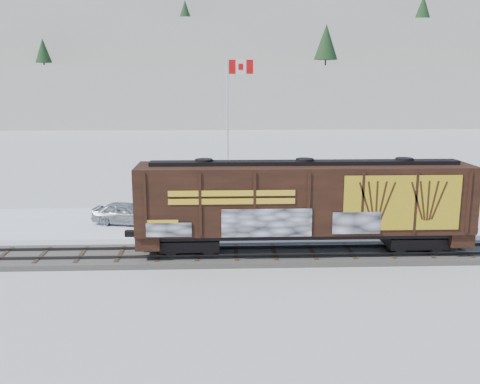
{
  "coord_description": "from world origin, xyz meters",
  "views": [
    {
      "loc": [
        -0.83,
        -26.64,
        9.03
      ],
      "look_at": [
        0.32,
        3.0,
        2.89
      ],
      "focal_mm": 40.0,
      "sensor_mm": 36.0,
      "label": 1
    }
  ],
  "objects_px": {
    "car_dark": "(359,215)",
    "car_silver": "(126,213)",
    "car_white": "(281,216)",
    "hopper_railcar": "(304,201)",
    "flagpole": "(229,152)"
  },
  "relations": [
    {
      "from": "hopper_railcar",
      "to": "car_white",
      "type": "bearing_deg",
      "value": 94.38
    },
    {
      "from": "car_silver",
      "to": "car_white",
      "type": "bearing_deg",
      "value": -82.17
    },
    {
      "from": "hopper_railcar",
      "to": "car_silver",
      "type": "height_order",
      "value": "hopper_railcar"
    },
    {
      "from": "hopper_railcar",
      "to": "flagpole",
      "type": "bearing_deg",
      "value": 106.05
    },
    {
      "from": "car_white",
      "to": "car_dark",
      "type": "distance_m",
      "value": 4.97
    },
    {
      "from": "hopper_railcar",
      "to": "car_dark",
      "type": "relative_size",
      "value": 3.66
    },
    {
      "from": "car_silver",
      "to": "car_white",
      "type": "distance_m",
      "value": 9.94
    },
    {
      "from": "flagpole",
      "to": "car_silver",
      "type": "relative_size",
      "value": 2.51
    },
    {
      "from": "car_white",
      "to": "car_dark",
      "type": "bearing_deg",
      "value": -101.41
    },
    {
      "from": "car_dark",
      "to": "car_silver",
      "type": "bearing_deg",
      "value": 81.98
    },
    {
      "from": "car_dark",
      "to": "car_white",
      "type": "bearing_deg",
      "value": 85.18
    },
    {
      "from": "flagpole",
      "to": "car_silver",
      "type": "distance_m",
      "value": 9.32
    },
    {
      "from": "car_silver",
      "to": "car_dark",
      "type": "xyz_separation_m",
      "value": [
        14.86,
        -0.99,
        -0.06
      ]
    },
    {
      "from": "hopper_railcar",
      "to": "car_white",
      "type": "distance_m",
      "value": 6.42
    },
    {
      "from": "flagpole",
      "to": "car_white",
      "type": "bearing_deg",
      "value": -64.32
    }
  ]
}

